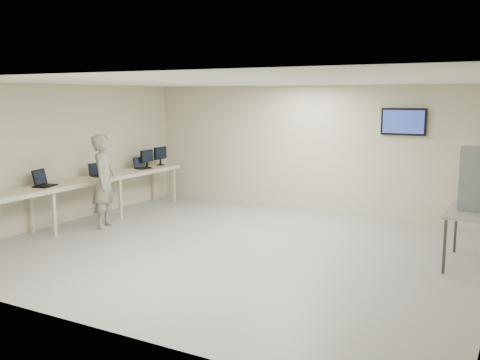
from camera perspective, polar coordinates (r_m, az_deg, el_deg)
The scene contains 10 objects.
room at distance 8.91m, azimuth -0.26°, elevation 1.52°, with size 8.01×7.01×2.81m.
workbench at distance 11.15m, azimuth -16.91°, elevation -0.41°, with size 0.76×6.00×0.90m.
laptop_1 at distance 10.61m, azimuth -20.29°, elevation -0.20°, with size 0.41×0.46×0.31m.
laptop_2 at distance 11.61m, azimuth -14.85°, elevation 0.75°, with size 0.39×0.41×0.27m.
laptop_3 at distance 12.59m, azimuth -10.45°, elevation 1.51°, with size 0.34×0.38×0.26m.
monitor_near at distance 12.73m, azimuth -9.91°, elevation 2.44°, with size 0.19×0.42×0.42m.
monitor_far at distance 13.14m, azimuth -8.49°, elevation 2.74°, with size 0.20×0.45×0.44m.
soldier at distance 10.75m, azimuth -14.27°, elevation -0.14°, with size 0.67×0.44×1.84m, color #717459.
side_table at distance 8.82m, azimuth 23.52°, elevation -3.40°, with size 0.67×1.44×0.86m.
storage_bins at distance 8.72m, azimuth 23.61°, elevation 0.14°, with size 0.36×0.40×0.95m.
Camera 1 is at (4.31, -7.67, 2.56)m, focal length 40.00 mm.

